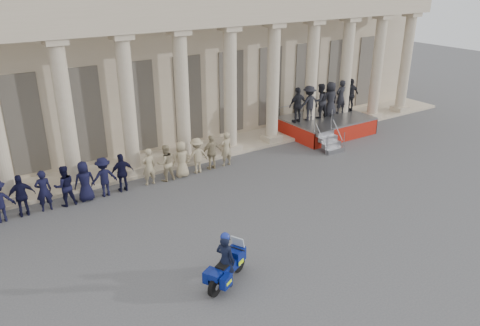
% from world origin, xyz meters
% --- Properties ---
extents(ground, '(90.00, 90.00, 0.00)m').
position_xyz_m(ground, '(0.00, 0.00, 0.00)').
color(ground, '#434345').
rests_on(ground, ground).
extents(building, '(40.00, 12.50, 9.00)m').
position_xyz_m(building, '(-0.00, 14.74, 4.52)').
color(building, tan).
rests_on(building, ground).
extents(officer_rank, '(14.56, 0.63, 1.68)m').
position_xyz_m(officer_rank, '(-4.29, 6.68, 0.84)').
color(officer_rank, black).
rests_on(officer_rank, ground).
extents(reviewing_stand, '(5.13, 4.40, 2.88)m').
position_xyz_m(reviewing_stand, '(9.88, 7.68, 1.63)').
color(reviewing_stand, gray).
rests_on(reviewing_stand, ground).
extents(motorcycle, '(1.80, 1.24, 1.26)m').
position_xyz_m(motorcycle, '(-1.91, -1.05, 0.54)').
color(motorcycle, black).
rests_on(motorcycle, ground).
extents(rider, '(0.64, 0.73, 1.77)m').
position_xyz_m(rider, '(-2.00, -1.10, 0.88)').
color(rider, black).
rests_on(rider, ground).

